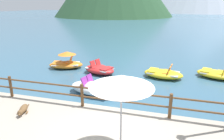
{
  "coord_description": "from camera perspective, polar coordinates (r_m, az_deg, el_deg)",
  "views": [
    {
      "loc": [
        1.51,
        -5.44,
        4.34
      ],
      "look_at": [
        -1.43,
        5.0,
        0.9
      ],
      "focal_mm": 33.41,
      "sensor_mm": 36.0,
      "label": 1
    }
  ],
  "objects": [
    {
      "name": "pedal_boat_2",
      "position": [
        10.53,
        -4.99,
        -4.97
      ],
      "size": [
        2.75,
        1.67,
        0.9
      ],
      "color": "white",
      "rests_on": "ground"
    },
    {
      "name": "pedal_boat_5",
      "position": [
        14.32,
        26.78,
        -0.99
      ],
      "size": [
        2.66,
        2.02,
        0.81
      ],
      "color": "yellow",
      "rests_on": "ground"
    },
    {
      "name": "pedal_boat_6",
      "position": [
        15.07,
        -12.49,
        1.99
      ],
      "size": [
        2.62,
        1.94,
        1.19
      ],
      "color": "orange",
      "rests_on": "ground"
    },
    {
      "name": "pedal_boat_4",
      "position": [
        13.59,
        -3.41,
        0.18
      ],
      "size": [
        2.44,
        1.93,
        0.86
      ],
      "color": "red",
      "rests_on": "ground"
    },
    {
      "name": "beach_umbrella",
      "position": [
        5.31,
        2.62,
        -3.34
      ],
      "size": [
        1.7,
        1.7,
        2.24
      ],
      "color": "#B2B2B7",
      "rests_on": "promenade_dock"
    },
    {
      "name": "pedal_boat_3",
      "position": [
        13.2,
        13.79,
        -0.96
      ],
      "size": [
        2.53,
        1.7,
        0.82
      ],
      "color": "yellow",
      "rests_on": "ground"
    },
    {
      "name": "dog_resting",
      "position": [
        8.73,
        -23.17,
        -9.88
      ],
      "size": [
        0.51,
        1.04,
        0.26
      ],
      "color": "brown",
      "rests_on": "promenade_dock"
    },
    {
      "name": "ground_plane",
      "position": [
        45.67,
        14.09,
        11.64
      ],
      "size": [
        200.0,
        200.0,
        0.0
      ],
      "primitive_type": "plane",
      "color": "#38607A"
    },
    {
      "name": "dock_railing",
      "position": [
        7.9,
        3.25,
        -7.66
      ],
      "size": [
        23.92,
        0.12,
        0.95
      ],
      "color": "brown",
      "rests_on": "promenade_dock"
    }
  ]
}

